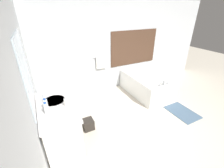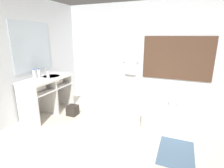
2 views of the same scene
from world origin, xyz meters
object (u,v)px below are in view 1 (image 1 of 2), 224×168
object	(u,v)px
water_bottle_2	(46,109)
soap_dispenser	(66,102)
bathtub	(146,83)
waste_bin	(88,124)
water_bottle_1	(46,104)

from	to	relation	value
water_bottle_2	soap_dispenser	bearing A→B (deg)	13.16
water_bottle_2	soap_dispenser	size ratio (longest dim) A/B	1.23
bathtub	waste_bin	size ratio (longest dim) A/B	6.70
water_bottle_2	waste_bin	bearing A→B (deg)	22.78
bathtub	water_bottle_1	world-z (taller)	water_bottle_1
water_bottle_1	waste_bin	xyz separation A→B (m)	(0.74, 0.18, -0.88)
water_bottle_2	soap_dispenser	world-z (taller)	water_bottle_2
water_bottle_1	soap_dispenser	world-z (taller)	water_bottle_1
water_bottle_2	soap_dispenser	xyz separation A→B (m)	(0.32, 0.08, -0.03)
water_bottle_1	waste_bin	size ratio (longest dim) A/B	0.90
water_bottle_1	water_bottle_2	world-z (taller)	water_bottle_2
waste_bin	soap_dispenser	bearing A→B (deg)	-150.68
water_bottle_1	water_bottle_2	xyz separation A→B (m)	(-0.01, -0.13, 0.00)
bathtub	waste_bin	world-z (taller)	bathtub
water_bottle_2	soap_dispenser	distance (m)	0.33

